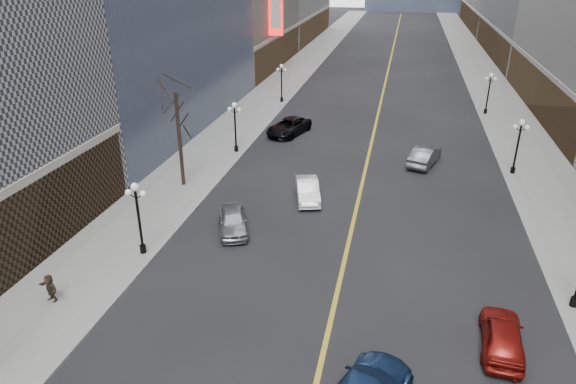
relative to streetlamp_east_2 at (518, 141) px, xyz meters
The scene contains 15 objects.
sidewalk_east 22.29m from the streetlamp_east_2, 84.29° to the left, with size 6.00×230.00×0.15m, color gray.
sidewalk_west 34.02m from the streetlamp_east_2, 139.55° to the left, with size 6.00×230.00×0.15m, color gray.
lane_line 34.23m from the streetlamp_east_2, 110.24° to the left, with size 0.25×200.00×0.02m, color gold.
streetlamp_east_2 is the anchor object (origin of this frame).
streetlamp_east_3 18.00m from the streetlamp_east_2, 90.00° to the left, with size 1.26×0.44×4.52m.
streetlamp_west_1 29.68m from the streetlamp_east_2, 142.67° to the right, with size 1.26×0.44×4.52m.
streetlamp_west_2 23.60m from the streetlamp_east_2, behind, with size 1.26×0.44×4.52m.
streetlamp_west_3 29.68m from the streetlamp_east_2, 142.67° to the left, with size 1.26×0.44×4.52m.
tree_west_far 26.74m from the streetlamp_east_2, 162.45° to the right, with size 3.60×3.60×7.92m.
car_nb_near 23.94m from the streetlamp_east_2, 143.99° to the right, with size 1.77×4.39×1.50m, color #94969A.
car_nb_mid 17.67m from the streetlamp_east_2, 151.84° to the right, with size 1.55×4.46×1.47m, color white.
car_nb_far 21.19m from the streetlamp_east_2, 162.58° to the left, with size 2.63×5.71×1.59m, color black.
car_sb_mid 22.39m from the streetlamp_east_2, 100.41° to the right, with size 1.79×4.44×1.51m, color maroon.
car_sb_far 7.35m from the streetlamp_east_2, behind, with size 1.69×4.85×1.60m, color #505558.
ped_west_far 34.95m from the streetlamp_east_2, 138.05° to the right, with size 1.41×0.40×1.52m, color #34281D.
Camera 1 is at (2.36, 6.22, 16.17)m, focal length 32.00 mm.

